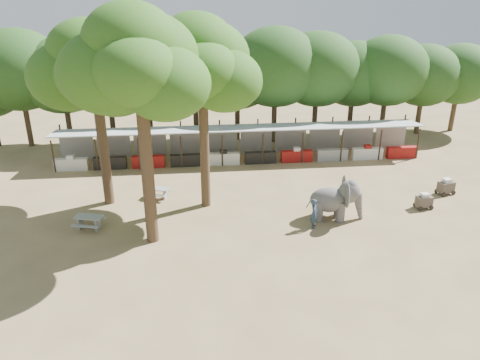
{
  "coord_description": "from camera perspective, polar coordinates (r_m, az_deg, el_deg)",
  "views": [
    {
      "loc": [
        -3.67,
        -20.18,
        12.64
      ],
      "look_at": [
        -1.0,
        5.0,
        2.0
      ],
      "focal_mm": 35.0,
      "sensor_mm": 36.0,
      "label": 1
    }
  ],
  "objects": [
    {
      "name": "yard_tree_back",
      "position": [
        26.69,
        -4.98,
        13.88
      ],
      "size": [
        7.1,
        6.9,
        11.36
      ],
      "color": "#332316",
      "rests_on": "ground"
    },
    {
      "name": "picnic_table_far",
      "position": [
        30.23,
        -9.87,
        -1.38
      ],
      "size": [
        1.65,
        1.57,
        0.66
      ],
      "rotation": [
        0.0,
        0.0,
        -0.34
      ],
      "color": "gray",
      "rests_on": "ground"
    },
    {
      "name": "ground",
      "position": [
        24.09,
        3.67,
        -8.9
      ],
      "size": [
        100.0,
        100.0,
        0.0
      ],
      "primitive_type": "plane",
      "color": "brown",
      "rests_on": "ground"
    },
    {
      "name": "handler",
      "position": [
        26.38,
        9.02,
        -4.03
      ],
      "size": [
        0.55,
        0.7,
        1.73
      ],
      "primitive_type": "imported",
      "rotation": [
        0.0,
        0.0,
        1.33
      ],
      "color": "#26384C",
      "rests_on": "ground"
    },
    {
      "name": "yard_tree_center",
      "position": [
        22.76,
        -12.55,
        13.6
      ],
      "size": [
        7.1,
        6.9,
        12.04
      ],
      "color": "#332316",
      "rests_on": "ground"
    },
    {
      "name": "cart_back",
      "position": [
        33.07,
        23.81,
        -0.73
      ],
      "size": [
        1.25,
        0.98,
        1.08
      ],
      "rotation": [
        0.0,
        0.0,
        0.26
      ],
      "color": "#3B3229",
      "rests_on": "ground"
    },
    {
      "name": "elephant",
      "position": [
        27.42,
        11.65,
        -2.33
      ],
      "size": [
        3.25,
        2.44,
        2.44
      ],
      "rotation": [
        0.0,
        0.0,
        -0.16
      ],
      "color": "#494746",
      "rests_on": "ground"
    },
    {
      "name": "yard_tree_left",
      "position": [
        28.26,
        -17.57,
        12.73
      ],
      "size": [
        7.1,
        6.9,
        11.02
      ],
      "color": "#332316",
      "rests_on": "ground"
    },
    {
      "name": "picnic_table_near",
      "position": [
        27.41,
        -17.94,
        -4.71
      ],
      "size": [
        1.81,
        1.7,
        0.76
      ],
      "rotation": [
        0.0,
        0.0,
        -0.25
      ],
      "color": "gray",
      "rests_on": "ground"
    },
    {
      "name": "vendor_stalls",
      "position": [
        36.09,
        0.1,
        4.28
      ],
      "size": [
        28.0,
        2.99,
        2.8
      ],
      "color": "#ACADB5",
      "rests_on": "ground"
    },
    {
      "name": "cart_front",
      "position": [
        30.49,
        21.52,
        -2.39
      ],
      "size": [
        1.07,
        0.75,
        0.99
      ],
      "rotation": [
        0.0,
        0.0,
        0.08
      ],
      "color": "#3B3229",
      "rests_on": "ground"
    },
    {
      "name": "backdrop_trees",
      "position": [
        39.99,
        -0.71,
        12.53
      ],
      "size": [
        46.46,
        5.95,
        8.33
      ],
      "color": "#332316",
      "rests_on": "ground"
    }
  ]
}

